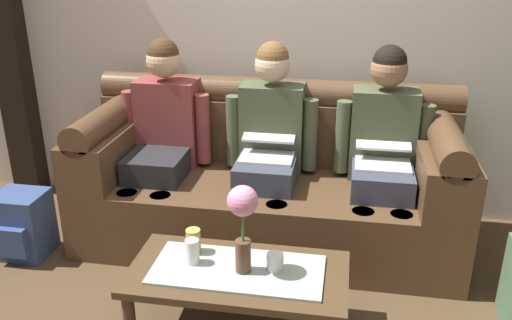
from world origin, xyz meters
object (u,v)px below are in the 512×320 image
object	(u,v)px
flower_vase	(243,214)
cup_near_left	(192,251)
couch	(269,182)
coffee_table	(238,278)
person_left	(163,132)
cup_near_right	(193,241)
backpack_left	(23,225)
cup_far_center	(275,262)
person_middle	(269,139)
person_right	(383,145)

from	to	relation	value
flower_vase	cup_near_left	xyz separation A→B (m)	(-0.24, 0.02, -0.23)
couch	coffee_table	bearing A→B (deg)	-90.00
person_left	cup_near_left	xyz separation A→B (m)	(0.45, -0.94, -0.23)
flower_vase	cup_near_right	xyz separation A→B (m)	(-0.27, 0.12, -0.23)
person_left	backpack_left	bearing A→B (deg)	-147.37
flower_vase	cup_near_right	size ratio (longest dim) A/B	3.51
backpack_left	cup_near_right	bearing A→B (deg)	-18.07
cup_far_center	backpack_left	size ratio (longest dim) A/B	0.20
coffee_table	cup_near_right	size ratio (longest dim) A/B	8.40
couch	flower_vase	distance (m)	1.01
cup_near_right	flower_vase	bearing A→B (deg)	-23.94
cup_near_left	cup_near_right	bearing A→B (deg)	103.13
person_left	flower_vase	size ratio (longest dim) A/B	2.90
couch	person_left	world-z (taller)	person_left
coffee_table	cup_far_center	bearing A→B (deg)	7.87
person_middle	flower_vase	xyz separation A→B (m)	(0.03, -0.97, -0.01)
couch	cup_near_right	world-z (taller)	couch
couch	person_middle	world-z (taller)	person_middle
backpack_left	person_middle	bearing A→B (deg)	18.55
person_right	backpack_left	size ratio (longest dim) A/B	3.10
person_middle	person_right	world-z (taller)	same
coffee_table	flower_vase	bearing A→B (deg)	-23.91
person_right	flower_vase	bearing A→B (deg)	-123.31
cup_near_left	backpack_left	xyz separation A→B (m)	(-1.19, 0.47, -0.23)
person_right	backpack_left	world-z (taller)	person_right
couch	cup_far_center	bearing A→B (deg)	-79.77
person_left	flower_vase	bearing A→B (deg)	-54.36
couch	person_right	distance (m)	0.73
person_right	backpack_left	distance (m)	2.17
couch	person_right	bearing A→B (deg)	-0.33
couch	cup_near_left	bearing A→B (deg)	-102.76
person_left	cup_near_right	size ratio (longest dim) A/B	10.19
person_middle	couch	bearing A→B (deg)	90.00
backpack_left	person_left	bearing A→B (deg)	32.63
flower_vase	cup_near_left	bearing A→B (deg)	174.23
coffee_table	flower_vase	world-z (taller)	flower_vase
coffee_table	backpack_left	distance (m)	1.49
cup_near_right	cup_far_center	distance (m)	0.41
couch	person_middle	bearing A→B (deg)	-90.00
flower_vase	cup_near_right	world-z (taller)	flower_vase
person_left	flower_vase	world-z (taller)	person_left
person_right	cup_far_center	size ratio (longest dim) A/B	15.48
couch	person_right	xyz separation A→B (m)	(0.67, -0.00, 0.29)
cup_far_center	cup_near_left	bearing A→B (deg)	-178.26
flower_vase	person_right	bearing A→B (deg)	56.69
person_right	coffee_table	xyz separation A→B (m)	(-0.67, -0.96, -0.35)
couch	flower_vase	xyz separation A→B (m)	(0.03, -0.97, 0.28)
coffee_table	person_right	bearing A→B (deg)	55.14
flower_vase	person_middle	bearing A→B (deg)	91.73
backpack_left	coffee_table	bearing A→B (deg)	-19.09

